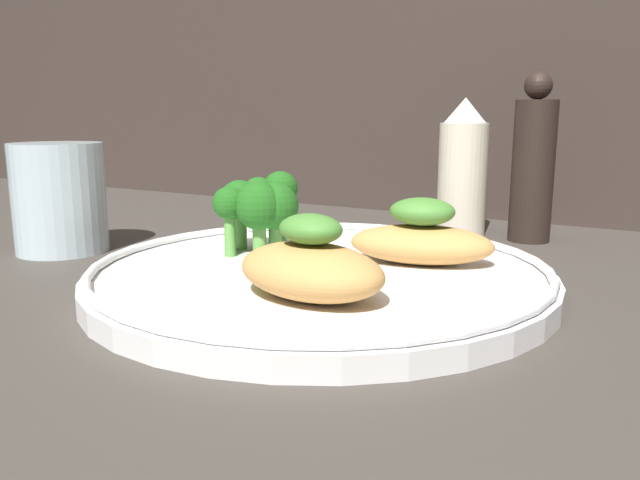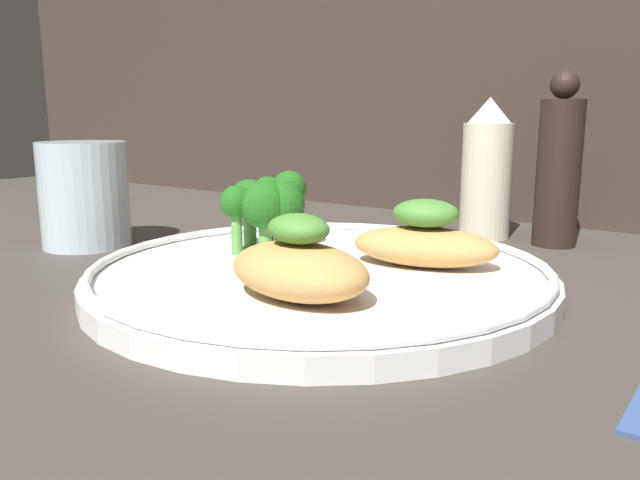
# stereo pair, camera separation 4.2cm
# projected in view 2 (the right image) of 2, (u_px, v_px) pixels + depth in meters

# --- Properties ---
(ground_plane) EXTENTS (1.80, 1.80, 0.01)m
(ground_plane) POSITION_uv_depth(u_px,v_px,m) (320.00, 296.00, 0.43)
(ground_plane) COLOR #3D3833
(plate) EXTENTS (0.31, 0.31, 0.02)m
(plate) POSITION_uv_depth(u_px,v_px,m) (320.00, 275.00, 0.42)
(plate) COLOR white
(plate) RESTS_ON ground_plane
(grilled_meat_front) EXTENTS (0.10, 0.08, 0.05)m
(grilled_meat_front) POSITION_uv_depth(u_px,v_px,m) (299.00, 266.00, 0.35)
(grilled_meat_front) COLOR tan
(grilled_meat_front) RESTS_ON plate
(grilled_meat_middle) EXTENTS (0.11, 0.07, 0.05)m
(grilled_meat_middle) POSITION_uv_depth(u_px,v_px,m) (425.00, 240.00, 0.43)
(grilled_meat_middle) COLOR tan
(grilled_meat_middle) RESTS_ON plate
(broccoli_bunch) EXTENTS (0.07, 0.06, 0.06)m
(broccoli_bunch) POSITION_uv_depth(u_px,v_px,m) (268.00, 203.00, 0.47)
(broccoli_bunch) COLOR #569942
(broccoli_bunch) RESTS_ON plate
(sauce_bottle) EXTENTS (0.05, 0.05, 0.13)m
(sauce_bottle) POSITION_uv_depth(u_px,v_px,m) (487.00, 172.00, 0.59)
(sauce_bottle) COLOR beige
(sauce_bottle) RESTS_ON ground_plane
(pepper_grinder) EXTENTS (0.04, 0.04, 0.15)m
(pepper_grinder) POSITION_uv_depth(u_px,v_px,m) (559.00, 167.00, 0.55)
(pepper_grinder) COLOR black
(pepper_grinder) RESTS_ON ground_plane
(drinking_glass) EXTENTS (0.08, 0.08, 0.09)m
(drinking_glass) POSITION_uv_depth(u_px,v_px,m) (85.00, 195.00, 0.56)
(drinking_glass) COLOR silver
(drinking_glass) RESTS_ON ground_plane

